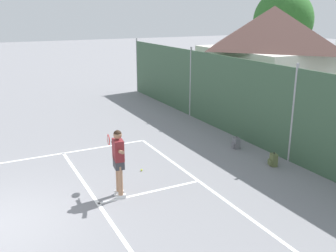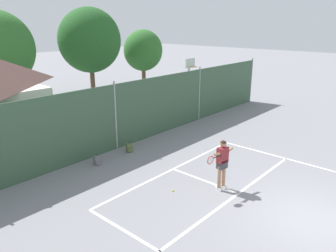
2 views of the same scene
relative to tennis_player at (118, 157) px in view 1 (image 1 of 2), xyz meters
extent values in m
cube|color=white|center=(0.15, 2.38, -1.11)|extent=(8.20, 0.10, 0.01)
cube|color=white|center=(0.15, -0.65, -1.11)|extent=(8.20, 0.10, 0.01)
cube|color=white|center=(0.15, 0.84, -1.11)|extent=(0.10, 2.97, 0.01)
cube|color=#38563D|center=(0.15, 5.88, 0.43)|extent=(26.00, 0.05, 3.08)
cylinder|color=#99999E|center=(-12.85, 5.88, 0.50)|extent=(0.09, 0.09, 3.23)
cylinder|color=#99999E|center=(-6.35, 5.88, 0.50)|extent=(0.09, 0.09, 3.23)
cylinder|color=#99999E|center=(0.15, 5.88, 0.50)|extent=(0.09, 0.09, 3.23)
cube|color=silver|center=(-5.09, 9.50, 0.45)|extent=(5.81, 4.85, 3.12)
pyramid|color=#513833|center=(-5.09, 9.50, 2.96)|extent=(6.28, 5.24, 1.90)
cylinder|color=brown|center=(-11.42, 16.00, 0.08)|extent=(0.36, 0.36, 2.39)
ellipsoid|color=#2D6628|center=(-11.42, 16.00, 3.07)|extent=(4.21, 3.79, 4.21)
cube|color=silver|center=(0.13, -0.01, -1.06)|extent=(0.15, 0.27, 0.10)
cube|color=silver|center=(-0.11, 0.02, -1.06)|extent=(0.15, 0.27, 0.10)
cylinder|color=#A37556|center=(0.13, -0.01, -0.60)|extent=(0.13, 0.13, 0.82)
cylinder|color=#A37556|center=(-0.11, 0.02, -0.60)|extent=(0.13, 0.13, 0.82)
cube|color=#38383D|center=(0.01, 0.00, -0.13)|extent=(0.39, 0.28, 0.32)
cube|color=maroon|center=(0.01, 0.00, 0.21)|extent=(0.43, 0.29, 0.56)
sphere|color=#A37556|center=(0.01, 0.00, 0.62)|extent=(0.22, 0.22, 0.22)
sphere|color=black|center=(0.01, 0.00, 0.64)|extent=(0.21, 0.21, 0.21)
cylinder|color=#A37556|center=(-0.19, 0.00, 0.31)|extent=(0.56, 0.16, 0.17)
cylinder|color=#A37556|center=(0.29, -0.03, 0.26)|extent=(0.51, 0.15, 0.22)
cylinder|color=black|center=(-0.39, 0.00, 0.26)|extent=(0.30, 0.07, 0.04)
torus|color=red|center=(-0.74, 0.00, 0.26)|extent=(0.30, 0.06, 0.30)
cylinder|color=silver|center=(-0.74, 0.00, 0.26)|extent=(0.26, 0.04, 0.26)
sphere|color=#CCE033|center=(-1.28, 1.18, -1.08)|extent=(0.07, 0.07, 0.07)
cube|color=slate|center=(-1.62, 5.06, -0.91)|extent=(0.31, 0.23, 0.40)
cube|color=slate|center=(-1.64, 4.94, -0.99)|extent=(0.23, 0.10, 0.18)
torus|color=black|center=(-1.62, 5.06, -0.69)|extent=(0.09, 0.03, 0.09)
cube|color=#566038|center=(0.26, 5.12, -0.91)|extent=(0.32, 0.27, 0.40)
cube|color=#566038|center=(0.21, 5.01, -0.99)|extent=(0.23, 0.13, 0.18)
torus|color=black|center=(0.26, 5.12, -0.69)|extent=(0.09, 0.04, 0.09)
camera|label=1|loc=(8.80, -3.03, 3.62)|focal=40.60mm
camera|label=2|loc=(-9.24, -5.61, 4.63)|focal=35.36mm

